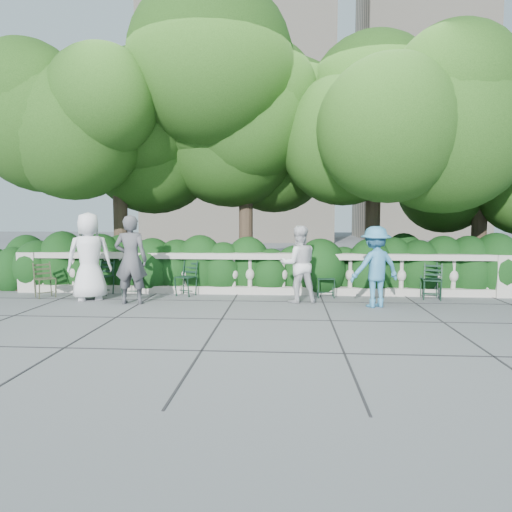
# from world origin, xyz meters

# --- Properties ---
(ground) EXTENTS (90.00, 90.00, 0.00)m
(ground) POSITION_xyz_m (0.00, 0.00, 0.00)
(ground) COLOR #515458
(ground) RESTS_ON ground
(balustrade) EXTENTS (12.00, 0.44, 1.00)m
(balustrade) POSITION_xyz_m (0.00, 1.80, 0.49)
(balustrade) COLOR #9E998E
(balustrade) RESTS_ON ground
(shrub_hedge) EXTENTS (15.00, 2.60, 1.70)m
(shrub_hedge) POSITION_xyz_m (0.00, 3.00, 0.00)
(shrub_hedge) COLOR black
(shrub_hedge) RESTS_ON ground
(tree_canopy) EXTENTS (15.04, 6.52, 6.78)m
(tree_canopy) POSITION_xyz_m (0.69, 3.19, 3.96)
(tree_canopy) COLOR #3F3023
(tree_canopy) RESTS_ON ground
(distant_buildings) EXTENTS (27.00, 13.00, 40.00)m
(distant_buildings) POSITION_xyz_m (1.71, 29.25, 18.75)
(distant_buildings) COLOR #A09684
(distant_buildings) RESTS_ON ground
(chair_a) EXTENTS (0.53, 0.56, 0.84)m
(chair_a) POSITION_xyz_m (-3.78, 1.29, 0.00)
(chair_a) COLOR black
(chair_a) RESTS_ON ground
(chair_b) EXTENTS (0.59, 0.61, 0.84)m
(chair_b) POSITION_xyz_m (-1.76, 1.29, 0.00)
(chair_b) COLOR black
(chair_b) RESTS_ON ground
(chair_c) EXTENTS (0.45, 0.49, 0.84)m
(chair_c) POSITION_xyz_m (-2.97, 1.12, 0.00)
(chair_c) COLOR black
(chair_c) RESTS_ON ground
(chair_d) EXTENTS (0.45, 0.48, 0.84)m
(chair_d) POSITION_xyz_m (1.61, 1.27, 0.00)
(chair_d) COLOR black
(chair_d) RESTS_ON ground
(chair_e) EXTENTS (0.56, 0.59, 0.84)m
(chair_e) POSITION_xyz_m (3.96, 1.15, 0.00)
(chair_e) COLOR black
(chair_e) RESTS_ON ground
(chair_f) EXTENTS (0.46, 0.50, 0.84)m
(chair_f) POSITION_xyz_m (4.01, 1.31, 0.00)
(chair_f) COLOR black
(chair_f) RESTS_ON ground
(chair_weathered) EXTENTS (0.65, 0.65, 0.84)m
(chair_weathered) POSITION_xyz_m (-4.83, 0.84, 0.00)
(chair_weathered) COLOR black
(chair_weathered) RESTS_ON ground
(person_businessman) EXTENTS (1.13, 0.95, 1.98)m
(person_businessman) POSITION_xyz_m (-3.76, 0.74, 0.99)
(person_businessman) COLOR silver
(person_businessman) RESTS_ON ground
(person_woman_grey) EXTENTS (0.73, 0.50, 1.93)m
(person_woman_grey) POSITION_xyz_m (-2.66, 0.36, 0.96)
(person_woman_grey) COLOR #45464B
(person_woman_grey) RESTS_ON ground
(person_casual_man) EXTENTS (0.93, 0.79, 1.69)m
(person_casual_man) POSITION_xyz_m (0.95, 0.77, 0.85)
(person_casual_man) COLOR silver
(person_casual_man) RESTS_ON ground
(person_older_blue) EXTENTS (1.25, 0.99, 1.69)m
(person_older_blue) POSITION_xyz_m (2.53, 0.37, 0.85)
(person_older_blue) COLOR teal
(person_older_blue) RESTS_ON ground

